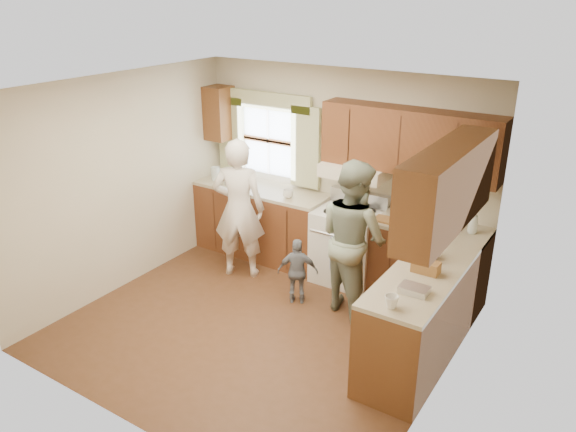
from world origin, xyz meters
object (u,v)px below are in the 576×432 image
Objects in this scene: woman_left at (239,209)px; woman_right at (353,238)px; stove at (349,245)px; child at (298,271)px.

woman_left is 1.01× the size of woman_right.
woman_left is at bearing -153.93° from stove.
stove is 0.62× the size of woman_left.
woman_left reaches higher than child.
stove is at bearing -177.50° from woman_left.
stove is 0.79m from woman_right.
woman_left reaches higher than stove.
stove is at bearing -35.17° from woman_right.
woman_right reaches higher than child.
woman_right is at bearing 171.10° from child.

